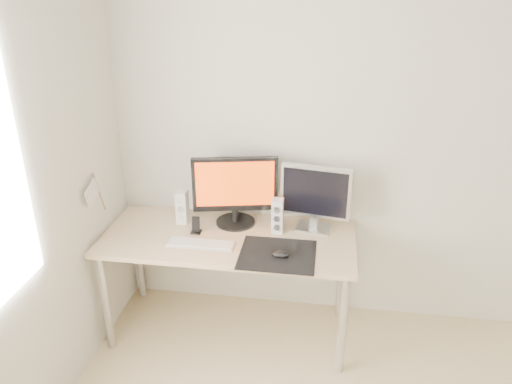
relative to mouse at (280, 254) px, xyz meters
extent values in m
plane|color=silver|center=(0.58, 0.58, 0.50)|extent=(3.50, 0.00, 3.50)
cube|color=black|center=(-0.02, 0.03, -0.02)|extent=(0.45, 0.40, 0.00)
ellipsoid|color=black|center=(0.00, 0.00, 0.00)|extent=(0.10, 0.06, 0.04)
cube|color=#D1B587|center=(-0.35, 0.21, -0.04)|extent=(1.60, 0.70, 0.03)
cylinder|color=silver|center=(-1.09, -0.08, -0.40)|extent=(0.05, 0.05, 0.70)
cylinder|color=silver|center=(0.39, -0.08, -0.40)|extent=(0.05, 0.05, 0.70)
cylinder|color=silver|center=(-1.09, 0.50, -0.40)|extent=(0.05, 0.05, 0.70)
cylinder|color=silver|center=(0.39, 0.50, -0.40)|extent=(0.05, 0.05, 0.70)
cylinder|color=black|center=(-0.34, 0.39, -0.01)|extent=(0.31, 0.31, 0.02)
cylinder|color=black|center=(-0.34, 0.39, 0.05)|extent=(0.06, 0.06, 0.12)
cube|color=black|center=(-0.34, 0.39, 0.26)|extent=(0.55, 0.16, 0.36)
cube|color=#F2530C|center=(-0.33, 0.36, 0.27)|extent=(0.49, 0.11, 0.30)
cube|color=#B8B8BA|center=(0.18, 0.39, -0.01)|extent=(0.24, 0.19, 0.01)
cube|color=#B1B1B3|center=(0.18, 0.39, 0.04)|extent=(0.06, 0.05, 0.10)
cube|color=silver|center=(0.18, 0.39, 0.24)|extent=(0.45, 0.11, 0.34)
cube|color=black|center=(0.17, 0.37, 0.24)|extent=(0.41, 0.07, 0.30)
cube|color=white|center=(-0.69, 0.36, 0.09)|extent=(0.07, 0.08, 0.23)
cylinder|color=silver|center=(-0.69, 0.31, 0.03)|extent=(0.04, 0.01, 0.04)
cylinder|color=#A8A8AA|center=(-0.69, 0.31, 0.09)|extent=(0.04, 0.01, 0.04)
cylinder|color=silver|center=(-0.69, 0.31, 0.15)|extent=(0.04, 0.01, 0.04)
cube|color=white|center=(-0.05, 0.32, 0.09)|extent=(0.07, 0.08, 0.23)
cylinder|color=#BBBBBD|center=(-0.05, 0.28, 0.03)|extent=(0.04, 0.01, 0.04)
cylinder|color=silver|center=(-0.05, 0.28, 0.09)|extent=(0.04, 0.01, 0.04)
cylinder|color=silver|center=(-0.05, 0.28, 0.15)|extent=(0.04, 0.01, 0.04)
cube|color=silver|center=(-0.50, 0.08, -0.02)|extent=(0.42, 0.13, 0.01)
cube|color=white|center=(-0.50, 0.08, -0.01)|extent=(0.40, 0.11, 0.01)
cube|color=black|center=(-0.57, 0.22, -0.01)|extent=(0.06, 0.05, 0.01)
cube|color=black|center=(-0.57, 0.22, 0.04)|extent=(0.05, 0.02, 0.10)
cylinder|color=#A57F54|center=(-1.14, 0.13, 0.27)|extent=(0.01, 0.10, 0.29)
cube|color=white|center=(-1.14, 0.04, 0.31)|extent=(0.00, 0.19, 0.15)
camera|label=1|loc=(0.23, -2.51, 1.52)|focal=35.00mm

